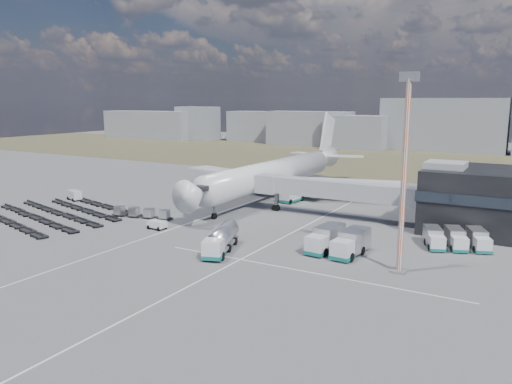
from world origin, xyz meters
The scene contains 15 objects.
ground centered at (0.00, 0.00, 0.00)m, with size 420.00×420.00×0.00m, color #565659.
grass_strip centered at (0.00, 110.00, 0.01)m, with size 420.00×90.00×0.01m, color #48442B.
lane_markings centered at (9.77, 3.00, 0.01)m, with size 47.12×110.00×0.01m.
jet_bridge centered at (15.90, 20.42, 5.05)m, with size 30.30×3.80×7.05m.
airliner centered at (0.00, 32.38, 5.29)m, with size 51.59×64.53×17.62m.
skyline centered at (-15.44, 149.25, 8.17)m, with size 308.02×25.50×25.69m.
fuel_tanker centered at (11.79, -6.29, 1.68)m, with size 5.82×10.71×3.37m.
pushback_tug centered at (-4.00, -1.53, 0.70)m, with size 3.06×1.72×1.40m, color silver.
utility_van centered at (-34.80, 7.99, 1.04)m, with size 3.81×1.72×2.07m, color silver.
catering_truck centered at (5.31, 29.45, 1.44)m, with size 3.25×6.40×2.81m.
service_trucks_near centered at (26.04, 1.14, 1.70)m, with size 7.09×8.27×3.13m.
service_trucks_far centered at (39.70, 11.83, 1.34)m, with size 9.83×8.72×2.47m.
uld_row centered at (-11.57, 3.10, 0.97)m, with size 11.74×3.77×1.62m.
baggage_dollies centered at (-26.77, -2.77, 0.38)m, with size 31.68×25.67×0.77m.
floodlight_mast centered at (35.32, -2.39, 11.97)m, with size 2.24×1.84×23.89m.
Camera 1 is at (49.34, -61.49, 20.78)m, focal length 35.00 mm.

